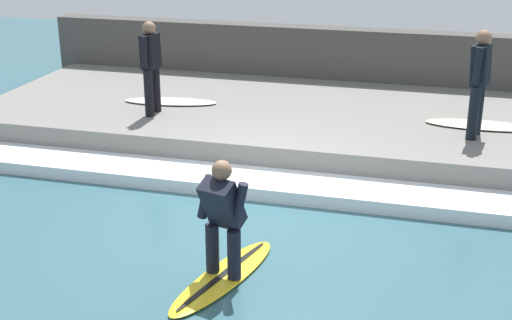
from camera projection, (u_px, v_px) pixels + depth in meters
The scene contains 10 objects.
ground_plane at pixel (248, 218), 9.73m from camera, with size 28.00×28.00×0.00m, color #335B66.
concrete_ledge at pixel (302, 122), 12.94m from camera, with size 4.40×11.61×0.52m, color slate.
back_wall at pixel (326, 65), 14.97m from camera, with size 0.50×12.19×1.56m, color #474442.
wave_foam_crest at pixel (266, 184), 10.61m from camera, with size 0.88×11.03×0.20m, color silver.
surfboard_riding at pixel (224, 276), 8.20m from camera, with size 2.06×1.00×0.07m.
surfer_riding at pixel (222, 213), 7.92m from camera, with size 0.55×0.64×1.40m.
surfer_waiting_near at pixel (151, 63), 12.23m from camera, with size 0.55×0.25×1.62m.
surfboard_waiting_near at pixel (170, 101), 13.19m from camera, with size 0.75×1.78×0.06m.
surfer_waiting_far at pixel (479, 78), 11.05m from camera, with size 0.57×0.36×1.71m.
surfboard_waiting_far at pixel (481, 125), 11.84m from camera, with size 0.57×1.83×0.06m.
Camera 1 is at (-8.49, -2.41, 4.17)m, focal length 50.00 mm.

